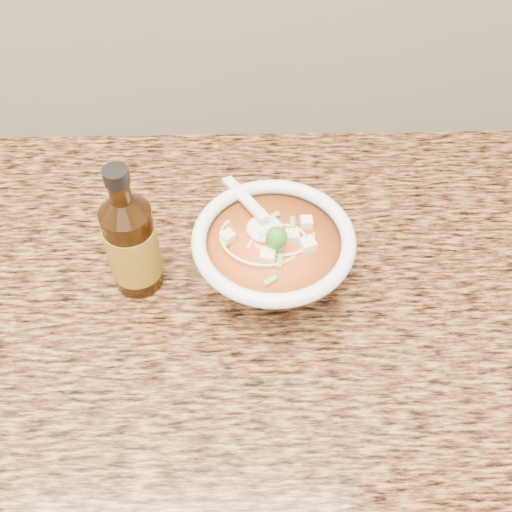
{
  "coord_description": "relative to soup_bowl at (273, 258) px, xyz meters",
  "views": [
    {
      "loc": [
        0.26,
        1.24,
        1.53
      ],
      "look_at": [
        0.27,
        1.71,
        0.95
      ],
      "focal_mm": 45.0,
      "sensor_mm": 36.0,
      "label": 1
    }
  ],
  "objects": [
    {
      "name": "cabinet",
      "position": [
        -0.29,
        -0.03,
        -0.51
      ],
      "size": [
        4.0,
        0.65,
        0.86
      ],
      "primitive_type": "cube",
      "color": "black",
      "rests_on": "ground"
    },
    {
      "name": "counter_slab",
      "position": [
        -0.29,
        -0.03,
        -0.06
      ],
      "size": [
        4.0,
        0.68,
        0.04
      ],
      "primitive_type": "cube",
      "color": "olive",
      "rests_on": "cabinet"
    },
    {
      "name": "soup_bowl",
      "position": [
        0.0,
        0.0,
        0.0
      ],
      "size": [
        0.19,
        0.2,
        0.1
      ],
      "rotation": [
        0.0,
        0.0,
        -0.31
      ],
      "color": "white",
      "rests_on": "counter_slab"
    },
    {
      "name": "hot_sauce_bottle",
      "position": [
        -0.16,
        0.0,
        0.03
      ],
      "size": [
        0.06,
        0.06,
        0.18
      ],
      "rotation": [
        0.0,
        0.0,
        -0.05
      ],
      "color": "#381C07",
      "rests_on": "counter_slab"
    }
  ]
}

